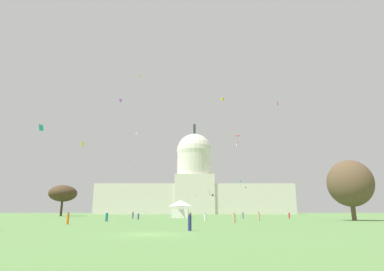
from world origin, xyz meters
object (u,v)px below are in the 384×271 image
(kite_black_low, at_px, (211,195))
(kite_yellow_low, at_px, (81,144))
(event_tent, at_px, (179,209))
(person_teal_edge_east, at_px, (105,217))
(kite_white_high, at_px, (135,133))
(kite_violet_high, at_px, (119,100))
(kite_pink_mid, at_px, (276,106))
(person_grey_deep_crowd, at_px, (241,216))
(person_navy_lawn_far_right, at_px, (188,222))
(kite_red_mid, at_px, (237,138))
(tree_west_far, at_px, (61,193))
(person_teal_near_tent, at_px, (189,217))
(kite_turquoise_low, at_px, (39,128))
(kite_cyan_mid, at_px, (238,181))
(kite_lime_mid, at_px, (128,162))
(person_purple_front_left, at_px, (131,215))
(person_red_mid_right, at_px, (287,216))
(kite_orange_high, at_px, (138,76))
(person_denim_front_right, at_px, (137,216))
(capitol_building, at_px, (193,188))
(person_orange_back_center, at_px, (66,219))
(kite_magenta_low, at_px, (194,196))
(person_tan_near_tree_east, at_px, (232,218))
(tree_east_far, at_px, (348,183))
(kite_green_high, at_px, (177,127))
(person_tan_near_tree_west, at_px, (257,216))
(kite_blue_low, at_px, (244,187))
(person_white_back_left, at_px, (204,217))
(kite_white_high_b, at_px, (235,145))

(kite_black_low, bearing_deg, kite_yellow_low, 146.69)
(event_tent, relative_size, person_teal_edge_east, 3.11)
(kite_white_high, relative_size, kite_violet_high, 1.28)
(kite_white_high, bearing_deg, kite_pink_mid, -27.46)
(person_grey_deep_crowd, xyz_separation_m, person_navy_lawn_far_right, (-12.87, -49.78, -0.00))
(kite_red_mid, bearing_deg, tree_west_far, -1.16)
(person_grey_deep_crowd, xyz_separation_m, kite_pink_mid, (7.69, -9.92, 25.26))
(person_teal_near_tent, relative_size, kite_turquoise_low, 1.29)
(person_teal_edge_east, xyz_separation_m, kite_cyan_mid, (42.39, 118.05, 17.67))
(event_tent, height_order, kite_lime_mid, kite_lime_mid)
(person_purple_front_left, bearing_deg, kite_red_mid, -62.72)
(person_red_mid_right, bearing_deg, kite_orange_high, -113.91)
(person_denim_front_right, xyz_separation_m, kite_red_mid, (26.33, 22.11, 23.24))
(person_teal_edge_east, distance_m, person_red_mid_right, 46.31)
(capitol_building, relative_size, person_orange_back_center, 82.73)
(kite_magenta_low, bearing_deg, kite_lime_mid, 111.79)
(person_purple_front_left, relative_size, kite_turquoise_low, 1.31)
(kite_black_low, xyz_separation_m, kite_violet_high, (-45.38, -43.69, 41.35))
(kite_lime_mid, bearing_deg, event_tent, 105.06)
(person_navy_lawn_far_right, relative_size, kite_yellow_low, 1.41)
(capitol_building, height_order, person_tan_near_tree_east, capitol_building)
(tree_east_far, bearing_deg, person_denim_front_right, 167.47)
(kite_white_high, bearing_deg, kite_green_high, 28.77)
(event_tent, bearing_deg, kite_red_mid, 16.03)
(person_teal_near_tent, relative_size, kite_pink_mid, 0.42)
(kite_turquoise_low, bearing_deg, kite_yellow_low, 152.10)
(kite_magenta_low, bearing_deg, person_tan_near_tree_west, 139.29)
(person_navy_lawn_far_right, distance_m, kite_turquoise_low, 44.78)
(person_denim_front_right, height_order, kite_red_mid, kite_red_mid)
(person_red_mid_right, relative_size, kite_white_high, 0.55)
(person_teal_near_tent, bearing_deg, person_teal_edge_east, -45.34)
(tree_east_far, height_order, kite_blue_low, kite_blue_low)
(tree_west_far, bearing_deg, kite_pink_mid, -37.15)
(person_tan_near_tree_west, xyz_separation_m, kite_red_mid, (1.53, 32.14, 23.09))
(person_purple_front_left, relative_size, person_grey_deep_crowd, 1.05)
(kite_magenta_low, relative_size, kite_red_mid, 0.44)
(person_red_mid_right, bearing_deg, kite_magenta_low, -166.74)
(person_white_back_left, distance_m, kite_orange_high, 64.59)
(person_grey_deep_crowd, height_order, person_navy_lawn_far_right, person_grey_deep_crowd)
(kite_yellow_low, bearing_deg, kite_red_mid, -175.66)
(kite_turquoise_low, bearing_deg, person_purple_front_left, -142.78)
(tree_west_far, height_order, person_teal_edge_east, tree_west_far)
(person_purple_front_left, distance_m, kite_white_high, 132.65)
(person_teal_near_tent, relative_size, kite_yellow_low, 1.52)
(person_navy_lawn_far_right, bearing_deg, person_denim_front_right, 88.70)
(person_grey_deep_crowd, relative_size, kite_yellow_low, 1.46)
(event_tent, relative_size, person_white_back_left, 3.41)
(person_teal_near_tent, bearing_deg, kite_pink_mid, 136.75)
(tree_west_far, bearing_deg, kite_white_high_b, 24.31)
(person_purple_front_left, bearing_deg, kite_blue_low, -23.19)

